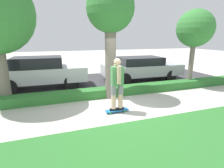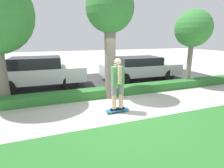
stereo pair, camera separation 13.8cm
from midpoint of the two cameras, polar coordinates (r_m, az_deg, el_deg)
The scene contains 10 objects.
ground_plane at distance 6.39m, azimuth 2.88°, elevation -8.35°, with size 60.00×60.00×0.00m, color #BCB7AD.
grass_lawn_strip at distance 4.14m, azimuth 19.81°, elevation -23.54°, with size 16.39×4.00×0.01m.
street_asphalt at distance 10.21m, azimuth -5.83°, elevation 0.55°, with size 16.39×5.00×0.01m.
hedge_row at distance 7.74m, azimuth -1.47°, elevation -2.64°, with size 16.39×0.60×0.37m.
skateboard at distance 6.15m, azimuth 2.26°, elevation -8.54°, with size 0.81×0.24×0.09m.
skater_person at distance 5.83m, azimuth 2.36°, elevation 0.26°, with size 0.51×0.46×1.79m.
tree_mid at distance 7.25m, azimuth 0.06°, elevation 22.18°, with size 1.87×1.87×4.55m.
tree_far at distance 9.99m, azimuth 25.86°, elevation 15.82°, with size 1.83×1.83×3.88m.
parked_car_front at distance 9.52m, azimuth -21.87°, elevation 3.71°, with size 4.50×1.83×1.60m.
parked_car_middle at distance 10.78m, azimuth 9.96°, elevation 5.27°, with size 4.79×1.98×1.41m.
Camera 1 is at (-2.13, -5.47, 2.52)m, focal length 28.00 mm.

